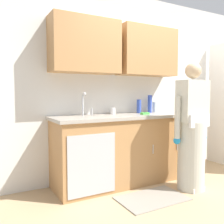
{
  "coord_description": "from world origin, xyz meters",
  "views": [
    {
      "loc": [
        -2.31,
        -2.21,
        1.23
      ],
      "look_at": [
        -0.8,
        0.55,
        1.0
      ],
      "focal_mm": 40.06,
      "sensor_mm": 36.0,
      "label": 1
    }
  ],
  "objects_px": {
    "sink": "(90,118)",
    "bottle_cleaner_spray": "(155,107)",
    "bottle_dish_liquid": "(139,106)",
    "person_at_sink": "(192,136)",
    "bottle_water_tall": "(150,104)",
    "sponge": "(145,114)",
    "cup_by_sink": "(113,111)"
  },
  "relations": [
    {
      "from": "person_at_sink",
      "to": "bottle_cleaner_spray",
      "type": "distance_m",
      "value": 0.9
    },
    {
      "from": "person_at_sink",
      "to": "sponge",
      "type": "xyz_separation_m",
      "value": [
        -0.34,
        0.55,
        0.26
      ]
    },
    {
      "from": "bottle_dish_liquid",
      "to": "sponge",
      "type": "xyz_separation_m",
      "value": [
        -0.09,
        -0.27,
        -0.09
      ]
    },
    {
      "from": "bottle_cleaner_spray",
      "to": "sponge",
      "type": "bearing_deg",
      "value": -144.21
    },
    {
      "from": "cup_by_sink",
      "to": "sponge",
      "type": "xyz_separation_m",
      "value": [
        0.35,
        -0.29,
        -0.03
      ]
    },
    {
      "from": "bottle_water_tall",
      "to": "sponge",
      "type": "relative_size",
      "value": 2.45
    },
    {
      "from": "bottle_cleaner_spray",
      "to": "bottle_dish_liquid",
      "type": "distance_m",
      "value": 0.32
    },
    {
      "from": "cup_by_sink",
      "to": "bottle_water_tall",
      "type": "bearing_deg",
      "value": -0.77
    },
    {
      "from": "bottle_dish_liquid",
      "to": "sponge",
      "type": "relative_size",
      "value": 1.86
    },
    {
      "from": "bottle_cleaner_spray",
      "to": "cup_by_sink",
      "type": "xyz_separation_m",
      "value": [
        -0.75,
        0.0,
        -0.04
      ]
    },
    {
      "from": "bottle_dish_liquid",
      "to": "cup_by_sink",
      "type": "xyz_separation_m",
      "value": [
        -0.44,
        0.02,
        -0.06
      ]
    },
    {
      "from": "sink",
      "to": "person_at_sink",
      "type": "height_order",
      "value": "person_at_sink"
    },
    {
      "from": "sink",
      "to": "bottle_cleaner_spray",
      "type": "xyz_separation_m",
      "value": [
        1.19,
        0.19,
        0.1
      ]
    },
    {
      "from": "sink",
      "to": "person_at_sink",
      "type": "bearing_deg",
      "value": -29.68
    },
    {
      "from": "person_at_sink",
      "to": "bottle_dish_liquid",
      "type": "xyz_separation_m",
      "value": [
        -0.25,
        0.82,
        0.35
      ]
    },
    {
      "from": "bottle_cleaner_spray",
      "to": "cup_by_sink",
      "type": "distance_m",
      "value": 0.75
    },
    {
      "from": "bottle_cleaner_spray",
      "to": "sponge",
      "type": "distance_m",
      "value": 0.5
    },
    {
      "from": "person_at_sink",
      "to": "bottle_cleaner_spray",
      "type": "xyz_separation_m",
      "value": [
        0.06,
        0.84,
        0.33
      ]
    },
    {
      "from": "sink",
      "to": "person_at_sink",
      "type": "relative_size",
      "value": 0.31
    },
    {
      "from": "bottle_dish_liquid",
      "to": "sponge",
      "type": "distance_m",
      "value": 0.3
    },
    {
      "from": "cup_by_sink",
      "to": "sponge",
      "type": "relative_size",
      "value": 0.81
    },
    {
      "from": "sponge",
      "to": "bottle_cleaner_spray",
      "type": "bearing_deg",
      "value": 35.79
    },
    {
      "from": "person_at_sink",
      "to": "bottle_water_tall",
      "type": "bearing_deg",
      "value": 92.62
    },
    {
      "from": "person_at_sink",
      "to": "sponge",
      "type": "distance_m",
      "value": 0.69
    },
    {
      "from": "bottle_dish_liquid",
      "to": "sink",
      "type": "bearing_deg",
      "value": -168.87
    },
    {
      "from": "person_at_sink",
      "to": "bottle_dish_liquid",
      "type": "height_order",
      "value": "person_at_sink"
    },
    {
      "from": "bottle_dish_liquid",
      "to": "cup_by_sink",
      "type": "distance_m",
      "value": 0.44
    },
    {
      "from": "person_at_sink",
      "to": "bottle_water_tall",
      "type": "distance_m",
      "value": 0.92
    },
    {
      "from": "bottle_cleaner_spray",
      "to": "sink",
      "type": "bearing_deg",
      "value": -170.87
    },
    {
      "from": "sink",
      "to": "sponge",
      "type": "distance_m",
      "value": 0.8
    },
    {
      "from": "sink",
      "to": "bottle_dish_liquid",
      "type": "bearing_deg",
      "value": 11.13
    },
    {
      "from": "sink",
      "to": "sponge",
      "type": "height_order",
      "value": "sink"
    }
  ]
}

